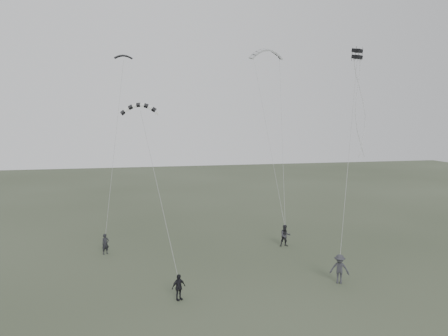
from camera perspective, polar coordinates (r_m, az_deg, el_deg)
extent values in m
plane|color=#323B29|center=(29.53, 0.94, -14.42)|extent=(140.00, 140.00, 0.00)
imported|color=black|center=(35.73, -15.23, -9.56)|extent=(0.71, 0.64, 1.62)
imported|color=#242429|center=(36.86, 8.00, -8.74)|extent=(0.94, 0.76, 1.81)
imported|color=black|center=(26.43, -5.95, -15.23)|extent=(0.98, 0.75, 1.54)
imported|color=#2C2D32|center=(29.64, 14.85, -12.62)|extent=(1.41, 1.21, 1.89)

